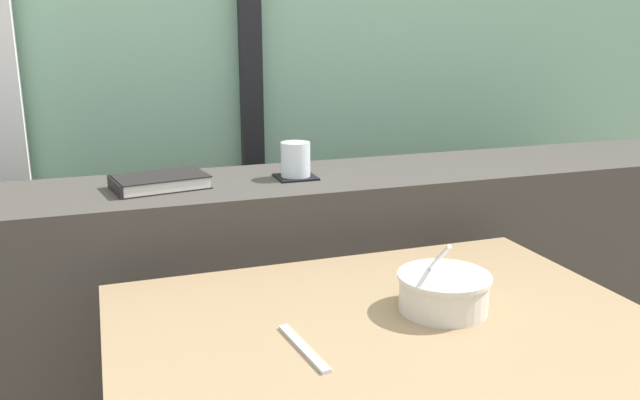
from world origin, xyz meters
name	(u,v)px	position (x,y,z in m)	size (l,w,h in m)	color
dark_console_ledge	(264,325)	(0.00, 0.55, 0.40)	(2.80, 0.38, 0.81)	#423D38
breakfast_table	(389,385)	(0.07, -0.09, 0.57)	(0.95, 0.71, 0.68)	#826849
coaster_square	(296,177)	(0.09, 0.54, 0.81)	(0.10, 0.10, 0.01)	black
juice_glass	(296,161)	(0.09, 0.54, 0.85)	(0.08, 0.08, 0.09)	white
closed_book	(159,182)	(-0.25, 0.54, 0.82)	(0.24, 0.17, 0.03)	black
soup_bowl	(443,292)	(0.19, -0.06, 0.71)	(0.17, 0.17, 0.14)	silver
fork_utensil	(304,348)	(-0.10, -0.12, 0.68)	(0.02, 0.17, 0.01)	silver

